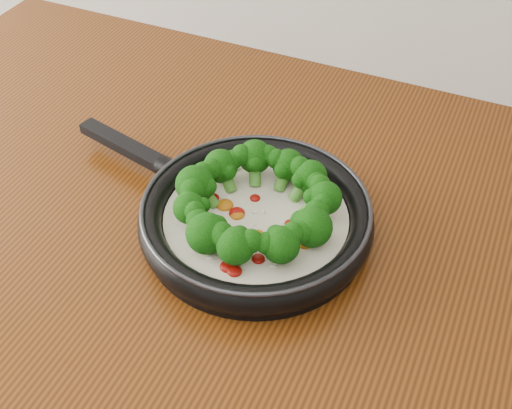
% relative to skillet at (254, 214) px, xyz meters
% --- Properties ---
extents(skillet, '(0.49, 0.36, 0.08)m').
position_rel_skillet_xyz_m(skillet, '(0.00, 0.00, 0.00)').
color(skillet, black).
rests_on(skillet, counter).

